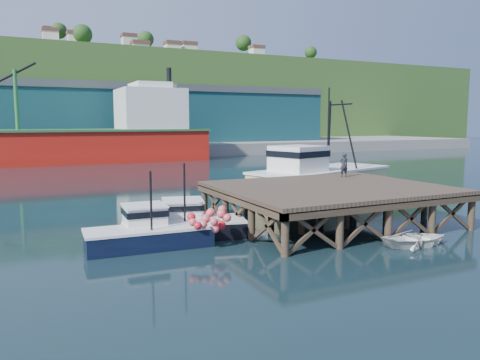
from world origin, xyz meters
TOP-DOWN VIEW (x-y plane):
  - ground at (0.00, 0.00)m, footprint 300.00×300.00m
  - wharf at (5.50, -0.19)m, footprint 12.00×10.00m
  - far_quay at (0.00, 70.00)m, footprint 160.00×40.00m
  - warehouse_mid at (0.00, 65.00)m, footprint 28.00×16.00m
  - warehouse_right at (30.00, 65.00)m, footprint 30.00×16.00m
  - cargo_ship at (-8.46, 48.00)m, footprint 55.50×10.00m
  - hillside at (0.00, 100.00)m, footprint 220.00×50.00m
  - boat_navy at (-5.01, -0.56)m, footprint 5.79×3.18m
  - boat_black at (-2.88, 0.63)m, footprint 6.39×5.29m
  - trawler at (10.48, 8.19)m, footprint 13.08×7.79m
  - dinghy at (6.18, -5.80)m, footprint 3.50×2.75m
  - dockworker at (8.86, 3.05)m, footprint 0.63×0.48m

SIDE VIEW (x-z plane):
  - ground at x=0.00m, z-range 0.00..0.00m
  - dinghy at x=6.18m, z-range 0.00..0.66m
  - boat_black at x=-2.88m, z-range -1.18..2.55m
  - boat_navy at x=-5.01m, z-range -1.06..2.50m
  - far_quay at x=0.00m, z-range 0.00..2.00m
  - trawler at x=10.48m, z-range -2.43..5.83m
  - wharf at x=5.50m, z-range 0.63..3.25m
  - dockworker at x=8.86m, z-range 2.12..3.68m
  - cargo_ship at x=-8.46m, z-range -3.56..10.19m
  - warehouse_mid at x=0.00m, z-range 2.00..11.00m
  - warehouse_right at x=30.00m, z-range 2.00..11.00m
  - hillside at x=0.00m, z-range 0.00..22.00m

